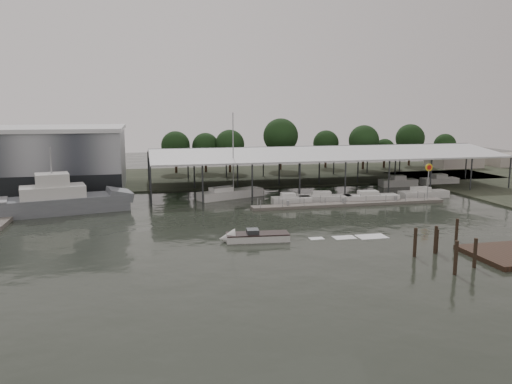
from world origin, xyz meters
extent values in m
plane|color=#222820|center=(0.00, 0.00, 0.00)|extent=(200.00, 200.00, 0.00)
cube|color=#3A3E2E|center=(0.00, 42.00, 0.10)|extent=(140.00, 30.00, 0.30)
cube|color=#94989D|center=(-28.00, 30.00, 5.00)|extent=(24.00, 20.00, 10.00)
cube|color=black|center=(-28.00, 19.95, 2.00)|extent=(24.00, 0.30, 4.00)
cube|color=silver|center=(-28.00, 30.00, 10.20)|extent=(24.50, 20.50, 0.60)
cube|color=#2F3234|center=(17.00, 28.00, 6.76)|extent=(58.00, 0.40, 0.30)
cylinder|color=#2F3234|center=(-12.00, 16.50, 2.75)|extent=(0.24, 0.24, 5.50)
cylinder|color=#2F3234|center=(46.00, 16.50, 2.75)|extent=(0.24, 0.24, 5.50)
cylinder|color=#2F3234|center=(-12.00, 39.50, 2.75)|extent=(0.24, 0.24, 5.50)
cylinder|color=#2F3234|center=(46.00, 39.50, 2.75)|extent=(0.24, 0.24, 5.50)
cube|color=#656059|center=(-30.00, 14.00, 0.25)|extent=(3.00, 18.00, 0.50)
cube|color=#656059|center=(15.00, 10.00, 0.20)|extent=(28.00, 2.00, 0.40)
cylinder|color=gray|center=(2.00, 9.10, 0.80)|extent=(0.10, 0.10, 1.20)
cylinder|color=gray|center=(28.00, 10.90, 0.80)|extent=(0.10, 0.10, 1.20)
cube|color=gray|center=(14.00, 10.00, 0.70)|extent=(0.30, 0.30, 0.70)
cylinder|color=gray|center=(27.00, 10.00, 2.50)|extent=(0.16, 0.16, 5.00)
cylinder|color=yellow|center=(27.00, 10.00, 5.00)|extent=(1.10, 0.12, 1.10)
cylinder|color=red|center=(27.00, 9.93, 5.00)|extent=(0.70, 0.05, 0.70)
cube|color=#9F968C|center=(55.00, 45.00, 2.00)|extent=(10.00, 8.00, 4.00)
cube|color=#9F968C|center=(68.00, 44.00, 1.50)|extent=(8.00, 6.00, 3.00)
cube|color=slate|center=(-23.37, 13.80, 0.90)|extent=(17.25, 8.14, 2.40)
cube|color=slate|center=(-16.22, 15.32, 1.90)|extent=(4.06, 5.16, 1.80)
cube|color=silver|center=(-24.34, 13.59, 2.69)|extent=(8.47, 5.51, 1.80)
cube|color=silver|center=(-24.34, 13.59, 4.39)|extent=(4.61, 4.15, 1.61)
cylinder|color=gray|center=(-24.34, 13.59, 6.79)|extent=(0.18, 0.18, 3.50)
cube|color=silver|center=(-0.23, 19.32, 0.50)|extent=(10.52, 6.26, 1.40)
cube|color=silver|center=(-1.75, 18.71, 1.40)|extent=(3.73, 2.90, 0.80)
cylinder|color=gray|center=(0.25, 19.52, 6.84)|extent=(0.16, 0.16, 11.79)
cylinder|color=gray|center=(-1.47, 18.82, 1.90)|extent=(3.29, 1.42, 0.12)
cube|color=silver|center=(-1.76, -5.34, 0.35)|extent=(6.56, 2.57, 0.90)
cone|color=silver|center=(-4.89, -5.05, 0.35)|extent=(1.78, 2.14, 2.00)
cube|color=black|center=(-1.76, -5.34, 0.75)|extent=(6.57, 2.63, 0.12)
cube|color=#2F3234|center=(-2.27, -5.29, 1.00)|extent=(1.32, 1.50, 0.50)
cube|color=silver|center=(4.42, -5.90, 0.02)|extent=(2.30, 1.50, 0.04)
cube|color=silver|center=(7.40, -6.17, 0.02)|extent=(3.10, 2.00, 0.04)
cube|color=silver|center=(10.39, -6.45, 0.02)|extent=(3.90, 2.50, 0.04)
cube|color=silver|center=(7.25, 12.47, 0.50)|extent=(5.64, 2.55, 1.10)
cube|color=silver|center=(6.75, 12.47, 1.30)|extent=(2.03, 1.73, 0.70)
cube|color=silver|center=(12.28, 12.71, 0.50)|extent=(7.84, 3.49, 1.10)
cube|color=silver|center=(11.78, 12.71, 1.30)|extent=(2.89, 2.04, 0.70)
cube|color=silver|center=(19.02, 11.73, 0.50)|extent=(8.00, 2.71, 1.10)
cube|color=silver|center=(18.52, 11.73, 1.30)|extent=(2.85, 1.78, 0.70)
cube|color=silver|center=(28.25, 13.04, 0.50)|extent=(7.71, 2.53, 1.10)
cube|color=silver|center=(27.75, 13.04, 1.30)|extent=(2.74, 1.72, 0.70)
cylinder|color=#332319|center=(13.82, -13.01, 0.81)|extent=(0.32, 0.32, 2.81)
cylinder|color=#332319|center=(14.37, -17.85, 0.99)|extent=(0.32, 0.32, 3.17)
cylinder|color=#332319|center=(11.04, -13.88, 1.05)|extent=(0.32, 0.32, 3.31)
cylinder|color=#332319|center=(13.48, -13.34, 1.01)|extent=(0.32, 0.32, 3.23)
cylinder|color=#332319|center=(18.21, -9.72, 0.84)|extent=(0.32, 0.32, 2.87)
cylinder|color=#332319|center=(11.65, -19.09, 1.13)|extent=(0.32, 0.32, 3.45)
cylinder|color=black|center=(-6.34, 48.73, 2.08)|extent=(0.50, 0.50, 4.15)
sphere|color=#1B3515|center=(-6.34, 48.73, 5.81)|extent=(5.81, 5.81, 5.81)
cylinder|color=black|center=(-0.27, 48.56, 1.98)|extent=(0.50, 0.50, 3.96)
sphere|color=#1B3515|center=(-0.27, 48.56, 5.54)|extent=(5.54, 5.54, 5.54)
cylinder|color=black|center=(4.55, 47.15, 2.14)|extent=(0.50, 0.50, 4.27)
sphere|color=#1B3515|center=(4.55, 47.15, 5.98)|extent=(5.98, 5.98, 5.98)
cylinder|color=black|center=(15.88, 49.09, 2.66)|extent=(0.50, 0.50, 5.32)
sphere|color=#1B3515|center=(15.88, 49.09, 7.44)|extent=(7.44, 7.44, 7.44)
cylinder|color=black|center=(26.61, 50.31, 2.02)|extent=(0.50, 0.50, 4.03)
sphere|color=#1B3515|center=(26.61, 50.31, 5.65)|extent=(5.65, 5.65, 5.65)
cylinder|color=black|center=(33.45, 45.72, 2.31)|extent=(0.50, 0.50, 4.62)
sphere|color=#1B3515|center=(33.45, 45.72, 6.47)|extent=(6.47, 6.47, 6.47)
cylinder|color=black|center=(39.05, 46.98, 1.58)|extent=(0.50, 0.50, 3.16)
sphere|color=#1B3515|center=(39.05, 46.98, 4.42)|extent=(4.42, 4.42, 4.42)
cylinder|color=black|center=(46.61, 49.59, 2.31)|extent=(0.50, 0.50, 4.62)
sphere|color=#1B3515|center=(46.61, 49.59, 6.47)|extent=(6.47, 6.47, 6.47)
cylinder|color=black|center=(55.05, 48.75, 1.78)|extent=(0.50, 0.50, 3.55)
sphere|color=#1B3515|center=(55.05, 48.75, 4.97)|extent=(4.97, 4.97, 4.97)
camera|label=1|loc=(-12.94, -53.61, 13.58)|focal=35.00mm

